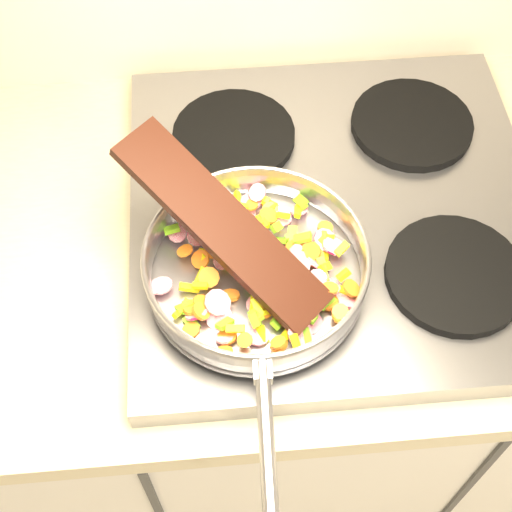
{
  "coord_description": "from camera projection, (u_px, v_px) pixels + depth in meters",
  "views": [
    {
      "loc": [
        -0.87,
        1.04,
        1.76
      ],
      "look_at": [
        -0.83,
        1.54,
        1.01
      ],
      "focal_mm": 50.0,
      "sensor_mm": 36.0,
      "label": 1
    }
  ],
  "objects": [
    {
      "name": "wooden_spatula",
      "position": [
        223.0,
        225.0,
        0.89
      ],
      "size": [
        0.27,
        0.27,
        0.13
      ],
      "primitive_type": "cube",
      "rotation": [
        0.0,
        -0.37,
        2.35
      ],
      "color": "black",
      "rests_on": "saute_pan"
    },
    {
      "name": "grate_fr",
      "position": [
        455.0,
        274.0,
        0.96
      ],
      "size": [
        0.19,
        0.19,
        0.02
      ],
      "primitive_type": "cylinder",
      "color": "black",
      "rests_on": "cooktop"
    },
    {
      "name": "saute_pan",
      "position": [
        256.0,
        266.0,
        0.92
      ],
      "size": [
        0.33,
        0.5,
        0.06
      ],
      "rotation": [
        0.0,
        0.0,
        -0.04
      ],
      "color": "#9E9EA5",
      "rests_on": "grate_fl"
    },
    {
      "name": "grate_fl",
      "position": [
        249.0,
        290.0,
        0.95
      ],
      "size": [
        0.19,
        0.19,
        0.02
      ],
      "primitive_type": "cylinder",
      "color": "black",
      "rests_on": "cooktop"
    },
    {
      "name": "grate_bl",
      "position": [
        234.0,
        136.0,
        1.1
      ],
      "size": [
        0.19,
        0.19,
        0.02
      ],
      "primitive_type": "cylinder",
      "color": "black",
      "rests_on": "cooktop"
    },
    {
      "name": "cooktop",
      "position": [
        335.0,
        212.0,
        1.06
      ],
      "size": [
        0.6,
        0.6,
        0.04
      ],
      "primitive_type": "cube",
      "color": "#939399",
      "rests_on": "counter_top"
    },
    {
      "name": "grate_br",
      "position": [
        412.0,
        124.0,
        1.12
      ],
      "size": [
        0.19,
        0.19,
        0.02
      ],
      "primitive_type": "cylinder",
      "color": "black",
      "rests_on": "cooktop"
    },
    {
      "name": "vegetable_heap",
      "position": [
        266.0,
        271.0,
        0.93
      ],
      "size": [
        0.28,
        0.27,
        0.05
      ],
      "color": "#FFF314",
      "rests_on": "saute_pan"
    }
  ]
}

